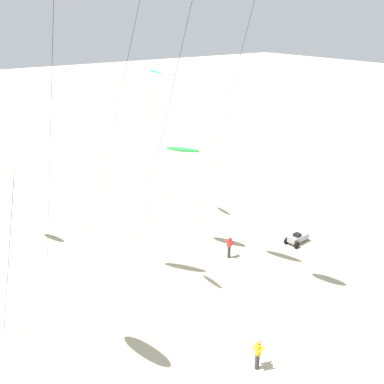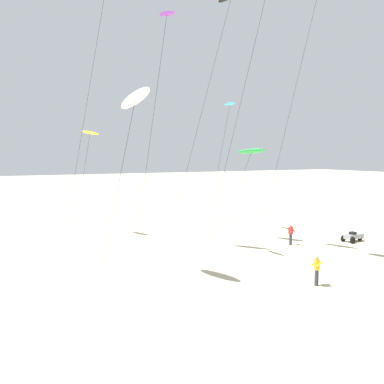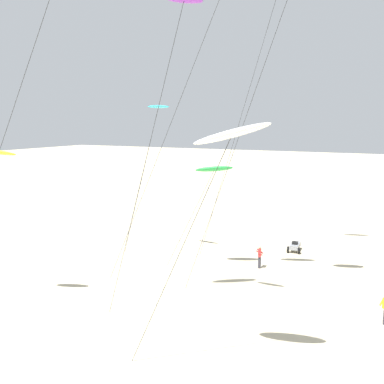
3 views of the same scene
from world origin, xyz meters
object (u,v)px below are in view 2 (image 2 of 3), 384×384
(kite_flyer_middle, at_px, (291,234))
(kite_flyer_nearest, at_px, (317,270))
(kite_purple, at_px, (166,22))
(kite_green, at_px, (251,152))
(kite_white, at_px, (135,99))
(kite_yellow, at_px, (90,134))
(kite_cyan, at_px, (229,107))
(beach_buggy, at_px, (353,236))

(kite_flyer_middle, bearing_deg, kite_flyer_nearest, -122.67)
(kite_purple, bearing_deg, kite_green, 12.73)
(kite_white, bearing_deg, kite_flyer_nearest, -34.63)
(kite_purple, xyz_separation_m, kite_yellow, (-2.70, 10.32, -6.98))
(kite_purple, height_order, kite_yellow, kite_purple)
(kite_green, height_order, kite_flyer_middle, kite_green)
(kite_white, distance_m, kite_purple, 7.96)
(kite_green, bearing_deg, kite_flyer_middle, -58.11)
(kite_cyan, height_order, kite_flyer_middle, kite_cyan)
(kite_cyan, distance_m, beach_buggy, 15.78)
(kite_yellow, bearing_deg, kite_purple, -75.35)
(kite_flyer_nearest, relative_size, kite_flyer_middle, 1.00)
(kite_purple, distance_m, kite_flyer_middle, 18.12)
(kite_purple, distance_m, beach_buggy, 22.06)
(kite_flyer_nearest, bearing_deg, kite_purple, 114.86)
(kite_green, xyz_separation_m, kite_flyer_middle, (1.81, -2.92, -6.44))
(kite_cyan, xyz_separation_m, beach_buggy, (6.05, -9.50, -11.06))
(kite_flyer_middle, bearing_deg, kite_green, 121.89)
(kite_cyan, xyz_separation_m, kite_white, (-13.22, -11.26, -1.34))
(kite_purple, xyz_separation_m, beach_buggy, (15.58, -2.35, -15.45))
(kite_purple, distance_m, kite_yellow, 12.75)
(kite_purple, xyz_separation_m, kite_flyer_middle, (10.15, -1.03, -14.98))
(kite_white, relative_size, kite_flyer_middle, 6.46)
(beach_buggy, bearing_deg, kite_yellow, 145.29)
(kite_cyan, bearing_deg, beach_buggy, -57.50)
(kite_yellow, bearing_deg, kite_white, -93.94)
(kite_white, distance_m, kite_flyer_nearest, 13.62)
(kite_white, xyz_separation_m, kite_flyer_nearest, (8.22, -5.68, -9.25))
(beach_buggy, bearing_deg, kite_green, 149.74)
(kite_purple, bearing_deg, kite_cyan, 36.89)
(kite_green, xyz_separation_m, kite_yellow, (-11.03, 8.43, 1.56))
(kite_yellow, relative_size, beach_buggy, 4.46)
(kite_cyan, bearing_deg, kite_yellow, 165.49)
(kite_cyan, distance_m, kite_flyer_nearest, 20.59)
(kite_green, bearing_deg, kite_flyer_nearest, -108.03)
(kite_green, distance_m, kite_flyer_middle, 7.30)
(kite_yellow, bearing_deg, kite_flyer_middle, -41.47)
(kite_green, bearing_deg, beach_buggy, -30.26)
(kite_yellow, height_order, kite_flyer_middle, kite_yellow)
(kite_cyan, relative_size, kite_purple, 0.71)
(kite_yellow, bearing_deg, kite_cyan, -14.51)
(kite_green, distance_m, beach_buggy, 10.87)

